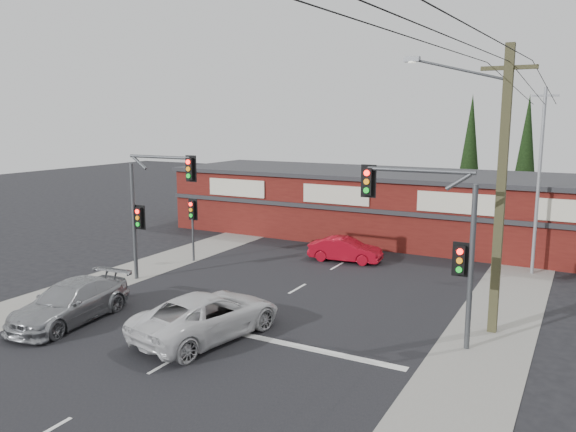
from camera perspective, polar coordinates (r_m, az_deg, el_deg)
The scene contains 18 objects.
ground at distance 21.92m, azimuth -4.21°, elevation -10.28°, with size 120.00×120.00×0.00m, color black.
road_strip at distance 26.04m, azimuth 1.77°, elevation -6.95°, with size 14.00×70.00×0.01m, color black.
verge_left at distance 30.66m, azimuth -12.62°, elevation -4.59°, with size 3.00×70.00×0.02m, color gray.
verge_right at distance 23.68m, azimuth 20.74°, elevation -9.33°, with size 3.00×70.00×0.02m, color gray.
stop_line at distance 19.09m, azimuth 2.41°, elevation -13.35°, with size 6.50×0.35×0.01m, color silver.
white_suv at distance 20.05m, azimuth -8.15°, elevation -9.93°, with size 2.59×5.63×1.56m, color silver.
silver_suv at distance 22.78m, azimuth -21.27°, elevation -8.18°, with size 2.09×5.14×1.49m, color #97999B.
red_sedan at distance 30.15m, azimuth 5.85°, elevation -3.41°, with size 1.35×3.87×1.27m, color #A70A19.
lane_dashes at distance 21.73m, azimuth -4.54°, elevation -10.42°, with size 0.12×37.14×0.01m.
shop_building at distance 36.77m, azimuth 8.80°, elevation 1.30°, with size 27.30×8.40×4.22m.
conifer_near at distance 42.04m, azimuth 18.01°, elevation 6.59°, with size 1.80×1.80×9.25m.
conifer_far at distance 43.54m, azimuth 23.06°, elevation 6.38°, with size 1.80×1.80×9.25m.
traffic_mast_left at distance 26.35m, azimuth -13.80°, elevation 1.71°, with size 3.77×0.27×5.97m.
traffic_mast_right at distance 19.13m, azimuth 14.94°, elevation -1.29°, with size 3.96×0.27×5.97m.
pedestal_signal at distance 30.10m, azimuth -9.67°, elevation -0.09°, with size 0.55×0.27×3.38m.
utility_pole at distance 20.58m, azimuth 20.50°, elevation 3.27°, with size 4.38×0.59×10.00m.
steel_pole at distance 29.51m, azimuth 24.14°, elevation 3.50°, with size 1.20×0.16×9.00m.
power_lines at distance 15.14m, azimuth 18.74°, elevation 15.05°, with size 2.01×29.00×1.22m.
Camera 1 is at (11.15, -17.29, 7.54)m, focal length 35.00 mm.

